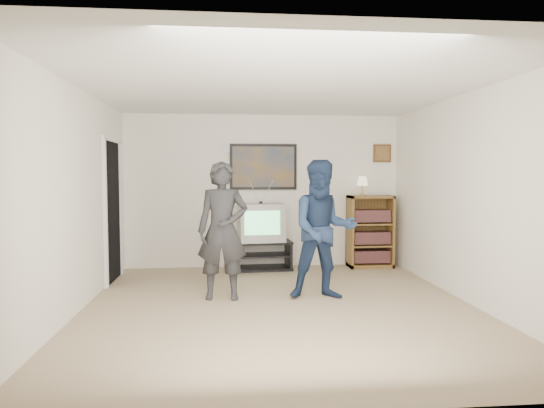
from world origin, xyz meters
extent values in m
cube|color=#8D7B59|center=(0.00, 0.00, 0.00)|extent=(4.50, 5.00, 0.01)
cube|color=white|center=(0.00, 0.00, 2.50)|extent=(4.50, 5.00, 0.01)
cube|color=white|center=(0.00, 2.50, 1.25)|extent=(4.50, 0.01, 2.50)
cube|color=white|center=(-2.25, 0.00, 1.25)|extent=(0.01, 5.00, 2.50)
cube|color=white|center=(2.25, 0.00, 1.25)|extent=(0.01, 5.00, 2.50)
cube|color=black|center=(-0.04, 2.23, 0.44)|extent=(0.96, 0.58, 0.04)
cube|color=black|center=(-0.04, 2.23, 0.02)|extent=(0.96, 0.58, 0.04)
cube|color=black|center=(-0.47, 2.23, 0.23)|extent=(0.08, 0.50, 0.46)
cube|color=black|center=(0.39, 2.23, 0.23)|extent=(0.08, 0.50, 0.46)
imported|color=#272729|center=(-0.66, 0.45, 0.84)|extent=(0.64, 0.44, 1.69)
imported|color=#1A2A49|center=(0.57, 0.35, 0.85)|extent=(0.84, 0.66, 1.71)
cube|color=white|center=(-0.64, 0.67, 1.22)|extent=(0.05, 0.12, 0.04)
cube|color=white|center=(0.62, 0.58, 1.03)|extent=(0.06, 0.12, 0.03)
cube|color=black|center=(0.00, 2.48, 1.65)|extent=(1.10, 0.03, 0.75)
cube|color=white|center=(-0.55, 2.48, 1.95)|extent=(0.28, 0.02, 0.14)
cube|color=#452F16|center=(2.00, 2.48, 1.88)|extent=(0.30, 0.03, 0.30)
cube|color=black|center=(-2.23, 1.60, 1.00)|extent=(0.03, 0.85, 2.00)
camera|label=1|loc=(-0.61, -5.46, 1.54)|focal=32.00mm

